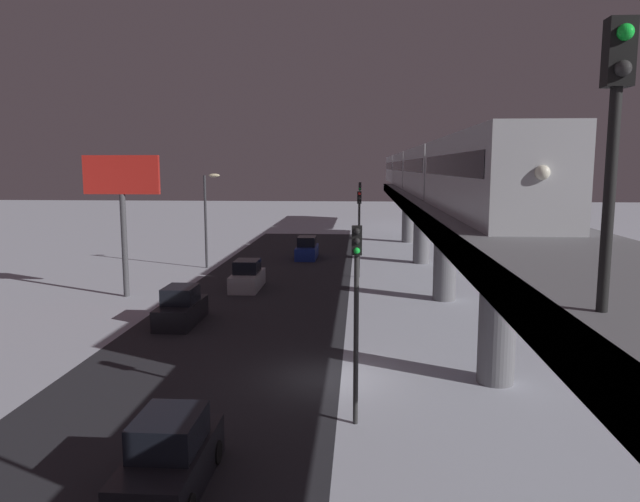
{
  "coord_description": "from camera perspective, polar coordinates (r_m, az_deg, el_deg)",
  "views": [
    {
      "loc": [
        -1.26,
        22.43,
        8.2
      ],
      "look_at": [
        1.48,
        -17.85,
        2.49
      ],
      "focal_mm": 33.58,
      "sensor_mm": 36.0,
      "label": 1
    }
  ],
  "objects": [
    {
      "name": "rail_signal",
      "position": [
        9.2,
        26.32,
        11.51
      ],
      "size": [
        0.36,
        0.41,
        4.0
      ],
      "color": "black",
      "rests_on": "elevated_railway"
    },
    {
      "name": "sedan_black_3",
      "position": [
        32.49,
        -13.1,
        -5.34
      ],
      "size": [
        1.8,
        4.38,
        1.97
      ],
      "color": "black",
      "rests_on": "ground_plane"
    },
    {
      "name": "traffic_light_near",
      "position": [
        18.75,
        3.49,
        -4.31
      ],
      "size": [
        0.32,
        0.44,
        6.4
      ],
      "color": "#2D2D2D",
      "rests_on": "ground_plane"
    },
    {
      "name": "ground_plane",
      "position": [
        23.92,
        0.65,
        -12.01
      ],
      "size": [
        240.0,
        240.0,
        0.0
      ],
      "primitive_type": "plane",
      "color": "silver"
    },
    {
      "name": "sedan_black",
      "position": [
        16.64,
        -14.1,
        -18.69
      ],
      "size": [
        1.91,
        4.38,
        1.97
      ],
      "rotation": [
        0.0,
        0.0,
        3.14
      ],
      "color": "black",
      "rests_on": "ground_plane"
    },
    {
      "name": "elevated_railway",
      "position": [
        23.19,
        16.62,
        0.53
      ],
      "size": [
        5.0,
        100.52,
        6.16
      ],
      "color": "slate",
      "rests_on": "ground_plane"
    },
    {
      "name": "subway_train",
      "position": [
        54.92,
        9.43,
        7.67
      ],
      "size": [
        2.94,
        74.07,
        3.4
      ],
      "color": "#B7BABF",
      "rests_on": "elevated_railway"
    },
    {
      "name": "commercial_billboard",
      "position": [
        39.34,
        -18.36,
        5.64
      ],
      "size": [
        4.8,
        0.36,
        8.9
      ],
      "color": "#4C4C51",
      "rests_on": "ground_plane"
    },
    {
      "name": "sedan_silver",
      "position": [
        40.71,
        -6.95,
        -2.49
      ],
      "size": [
        1.8,
        4.33,
        1.97
      ],
      "color": "#B2B2B7",
      "rests_on": "ground_plane"
    },
    {
      "name": "traffic_light_far",
      "position": [
        69.88,
        3.82,
        4.75
      ],
      "size": [
        0.32,
        0.44,
        6.4
      ],
      "color": "#2D2D2D",
      "rests_on": "ground_plane"
    },
    {
      "name": "sedan_blue",
      "position": [
        53.83,
        -1.26,
        0.14
      ],
      "size": [
        1.8,
        4.46,
        1.97
      ],
      "rotation": [
        0.0,
        0.0,
        3.14
      ],
      "color": "navy",
      "rests_on": "ground_plane"
    },
    {
      "name": "avenue_asphalt",
      "position": [
        24.68,
        -11.13,
        -11.51
      ],
      "size": [
        11.0,
        100.52,
        0.01
      ],
      "primitive_type": "cube",
      "color": "#28282D",
      "rests_on": "ground_plane"
    },
    {
      "name": "street_lamp_far",
      "position": [
        49.11,
        -10.62,
        3.96
      ],
      "size": [
        1.35,
        0.44,
        7.65
      ],
      "color": "#38383D",
      "rests_on": "ground_plane"
    },
    {
      "name": "traffic_light_mid",
      "position": [
        44.22,
        3.75,
        2.84
      ],
      "size": [
        0.32,
        0.44,
        6.4
      ],
      "color": "#2D2D2D",
      "rests_on": "ground_plane"
    }
  ]
}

